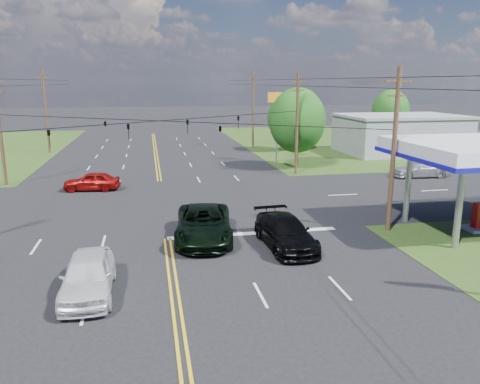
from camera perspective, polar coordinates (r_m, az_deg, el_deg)
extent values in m
plane|color=black|center=(34.56, -9.43, -1.41)|extent=(280.00, 280.00, 0.00)
cube|color=#284516|center=(75.09, 17.57, 6.03)|extent=(46.00, 48.00, 0.03)
cube|color=silver|center=(27.50, 1.64, -5.07)|extent=(10.00, 0.50, 0.02)
cube|color=gray|center=(62.02, 18.89, 6.59)|extent=(14.00, 10.00, 4.40)
cylinder|color=#A5A5AA|center=(26.98, 25.15, -1.58)|extent=(0.36, 0.36, 4.65)
cylinder|color=#A5A5AA|center=(31.02, 19.79, 0.71)|extent=(0.36, 0.36, 4.65)
cube|color=maroon|center=(31.20, 27.15, -2.52)|extent=(0.70, 0.50, 1.50)
cylinder|color=#3E291A|center=(28.34, 18.21, 4.69)|extent=(0.28, 0.28, 9.50)
cube|color=#3E291A|center=(28.07, 18.81, 12.68)|extent=(1.60, 0.12, 0.12)
cube|color=#3E291A|center=(28.08, 18.68, 11.06)|extent=(1.20, 0.10, 0.10)
cylinder|color=#3E291A|center=(44.35, -27.22, 6.77)|extent=(0.28, 0.28, 9.50)
cylinder|color=#3E291A|center=(44.80, 6.96, 8.18)|extent=(0.28, 0.28, 9.50)
cube|color=#3E291A|center=(44.63, 7.10, 13.23)|extent=(1.60, 0.12, 0.12)
cube|color=#3E291A|center=(44.64, 7.07, 12.20)|extent=(1.20, 0.10, 0.10)
cylinder|color=#3E291A|center=(62.76, -22.56, 8.93)|extent=(0.28, 0.28, 10.00)
cube|color=#3E291A|center=(62.66, -22.91, 12.76)|extent=(1.60, 0.12, 0.12)
cube|color=#3E291A|center=(62.66, -22.84, 12.03)|extent=(1.20, 0.10, 0.10)
cylinder|color=#3E291A|center=(63.09, 1.59, 9.94)|extent=(0.28, 0.28, 10.00)
cube|color=#3E291A|center=(62.98, 1.62, 13.76)|extent=(1.60, 0.12, 0.12)
cube|color=#3E291A|center=(62.98, 1.61, 13.03)|extent=(1.20, 0.10, 0.10)
imported|color=black|center=(29.69, -22.24, 6.05)|extent=(0.17, 0.21, 1.05)
imported|color=black|center=(32.20, -13.43, 7.16)|extent=(0.17, 0.21, 1.05)
imported|color=black|center=(35.16, -6.42, 7.92)|extent=(0.17, 0.21, 1.05)
imported|color=black|center=(38.78, -0.21, 8.49)|extent=(0.17, 0.21, 1.05)
imported|color=black|center=(36.41, -16.11, 8.10)|extent=(1.24, 0.26, 0.50)
imported|color=black|center=(31.25, -2.43, 7.84)|extent=(1.24, 0.26, 0.50)
cylinder|color=black|center=(34.34, 12.94, 13.36)|extent=(0.04, 100.00, 0.04)
cylinder|color=black|center=(34.34, 12.89, 12.36)|extent=(0.04, 100.00, 0.04)
cylinder|color=#3E291A|center=(48.31, 6.89, 4.84)|extent=(0.36, 0.36, 3.30)
ellipsoid|color=#124416|center=(47.94, 7.00, 8.65)|extent=(5.70, 5.70, 6.60)
cylinder|color=#3E291A|center=(60.43, 5.66, 6.34)|extent=(0.36, 0.36, 2.86)
ellipsoid|color=#124416|center=(60.16, 5.73, 8.98)|extent=(4.94, 4.94, 5.72)
cylinder|color=#3E291A|center=(72.71, 17.71, 7.03)|extent=(0.36, 0.36, 3.08)
ellipsoid|color=#124416|center=(72.48, 17.88, 9.39)|extent=(5.32, 5.32, 6.16)
imported|color=black|center=(26.27, -4.45, -3.89)|extent=(3.80, 6.92, 1.84)
imported|color=black|center=(25.19, 5.53, -4.90)|extent=(2.60, 5.77, 1.64)
imported|color=silver|center=(20.58, -18.06, -9.65)|extent=(2.09, 5.09, 1.73)
imported|color=maroon|center=(40.02, -17.62, 1.27)|extent=(4.64, 2.30, 1.52)
imported|color=silver|center=(46.75, 21.15, 2.66)|extent=(5.43, 2.51, 1.54)
cylinder|color=#A5A5AA|center=(51.55, 4.53, 7.85)|extent=(0.20, 0.20, 7.65)
cube|color=#FDA31A|center=(51.35, 4.60, 11.43)|extent=(2.12, 0.54, 1.05)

